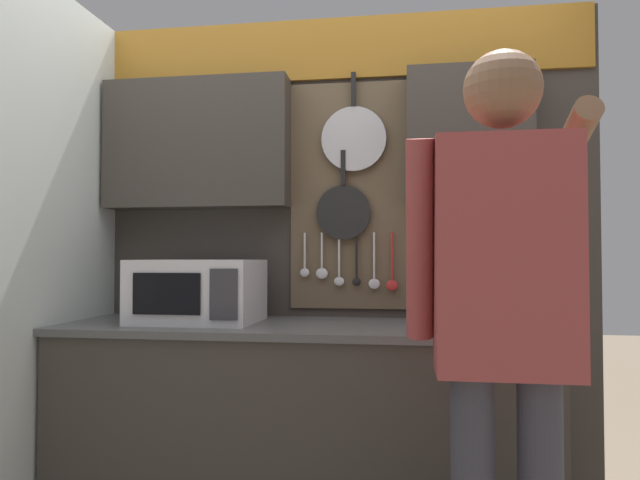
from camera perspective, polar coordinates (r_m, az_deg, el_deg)
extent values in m
cube|color=#38332D|center=(2.49, -1.96, -19.35)|extent=(1.95, 0.60, 0.89)
cube|color=#4C4C4C|center=(2.39, -1.95, -8.74)|extent=(1.98, 0.63, 0.03)
cube|color=#38332D|center=(2.69, -0.69, -2.55)|extent=(2.55, 0.04, 2.32)
cube|color=#99661E|center=(2.83, -0.79, 18.47)|extent=(2.51, 0.02, 0.29)
cube|color=#38332D|center=(2.78, -12.19, 9.35)|extent=(0.88, 0.16, 0.60)
cube|color=#38332D|center=(2.62, 14.64, 10.05)|extent=(0.54, 0.16, 0.60)
cube|color=brown|center=(2.65, 2.84, 4.52)|extent=(0.54, 0.01, 1.05)
cylinder|color=#B7B7BC|center=(2.66, 3.39, 10.07)|extent=(0.30, 0.02, 0.30)
cube|color=black|center=(2.71, 3.37, 14.81)|extent=(0.02, 0.02, 0.16)
cylinder|color=black|center=(2.62, 2.36, 2.76)|extent=(0.25, 0.02, 0.25)
cube|color=black|center=(2.64, 2.34, 7.24)|extent=(0.02, 0.02, 0.16)
cylinder|color=silver|center=(2.64, -1.54, -1.13)|extent=(0.01, 0.01, 0.17)
ellipsoid|color=silver|center=(2.64, -1.54, -3.28)|extent=(0.04, 0.01, 0.04)
cylinder|color=silver|center=(2.63, 0.18, -1.13)|extent=(0.01, 0.01, 0.17)
ellipsoid|color=silver|center=(2.63, 0.18, -3.37)|extent=(0.06, 0.01, 0.05)
cylinder|color=silver|center=(2.62, 1.92, -1.55)|extent=(0.01, 0.01, 0.21)
ellipsoid|color=silver|center=(2.62, 1.92, -4.16)|extent=(0.05, 0.01, 0.04)
cylinder|color=black|center=(2.61, 3.67, -1.59)|extent=(0.01, 0.01, 0.21)
ellipsoid|color=black|center=(2.61, 3.68, -4.20)|extent=(0.04, 0.01, 0.04)
cylinder|color=silver|center=(2.60, 5.43, -1.64)|extent=(0.01, 0.01, 0.22)
ellipsoid|color=silver|center=(2.60, 5.44, -4.39)|extent=(0.05, 0.01, 0.05)
cylinder|color=red|center=(2.60, 7.20, -1.70)|extent=(0.01, 0.01, 0.23)
ellipsoid|color=red|center=(2.60, 7.21, -4.54)|extent=(0.05, 0.01, 0.05)
cube|color=silver|center=(2.41, -28.22, -2.45)|extent=(0.04, 1.60, 2.32)
cube|color=silver|center=(2.49, -12.09, -5.01)|extent=(0.51, 0.39, 0.27)
cube|color=black|center=(2.33, -15.12, -5.22)|extent=(0.28, 0.01, 0.16)
cube|color=#333338|center=(2.24, -9.63, -5.39)|extent=(0.11, 0.01, 0.20)
cube|color=brown|center=(2.35, 15.82, -6.20)|extent=(0.13, 0.16, 0.18)
cylinder|color=black|center=(2.31, 14.98, -3.30)|extent=(0.02, 0.03, 0.06)
cylinder|color=black|center=(2.31, 15.29, -3.06)|extent=(0.02, 0.04, 0.08)
cylinder|color=black|center=(2.31, 15.60, -3.46)|extent=(0.02, 0.03, 0.05)
cylinder|color=black|center=(2.31, 15.91, -3.36)|extent=(0.02, 0.03, 0.06)
cylinder|color=black|center=(2.32, 16.22, -3.37)|extent=(0.02, 0.03, 0.06)
cylinder|color=black|center=(2.32, 16.53, -3.38)|extent=(0.02, 0.03, 0.05)
cylinder|color=black|center=(2.32, 16.83, -3.02)|extent=(0.02, 0.03, 0.08)
cylinder|color=white|center=(2.34, 11.29, -6.66)|extent=(0.11, 0.11, 0.15)
cylinder|color=black|center=(2.35, 11.57, -4.11)|extent=(0.02, 0.03, 0.24)
cylinder|color=tan|center=(2.34, 11.66, -3.44)|extent=(0.03, 0.06, 0.29)
cylinder|color=silver|center=(2.33, 11.07, -4.22)|extent=(0.04, 0.03, 0.23)
cylinder|color=tan|center=(2.34, 11.04, -4.01)|extent=(0.05, 0.02, 0.24)
cube|color=#993D3D|center=(1.67, 17.93, -1.52)|extent=(0.38, 0.22, 0.66)
sphere|color=brown|center=(1.73, 17.79, 14.15)|extent=(0.22, 0.22, 0.22)
cylinder|color=#993D3D|center=(1.68, 9.96, -0.07)|extent=(0.08, 0.21, 0.59)
cylinder|color=brown|center=(2.01, 23.11, 7.35)|extent=(0.08, 0.58, 0.27)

